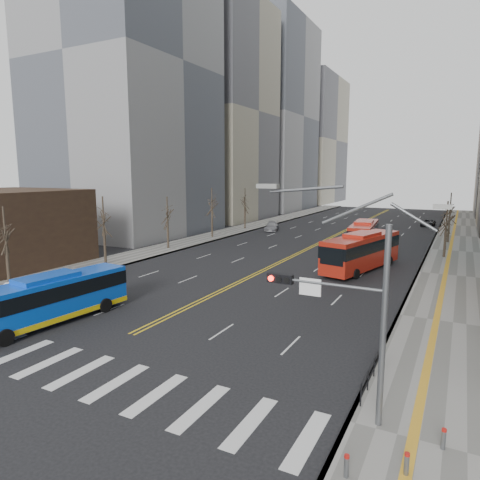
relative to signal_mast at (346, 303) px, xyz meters
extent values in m
plane|color=black|center=(-13.77, -2.00, -4.86)|extent=(220.00, 220.00, 0.00)
cube|color=slate|center=(3.73, 43.00, -4.78)|extent=(7.00, 130.00, 0.15)
cube|color=slate|center=(-30.27, 43.00, -4.78)|extent=(5.00, 130.00, 0.15)
cube|color=silver|center=(-17.31, -2.00, -4.85)|extent=(0.70, 4.00, 0.01)
cube|color=silver|center=(-14.95, -2.00, -4.85)|extent=(0.70, 4.00, 0.01)
cube|color=silver|center=(-12.58, -2.00, -4.85)|extent=(0.70, 4.00, 0.01)
cube|color=silver|center=(-10.22, -2.00, -4.85)|extent=(0.70, 4.00, 0.01)
cube|color=silver|center=(-7.86, -2.00, -4.85)|extent=(0.70, 4.00, 0.01)
cube|color=silver|center=(-5.49, -2.00, -4.85)|extent=(0.70, 4.00, 0.01)
cube|color=silver|center=(-3.13, -2.00, -4.85)|extent=(0.70, 4.00, 0.01)
cube|color=silver|center=(-0.77, -2.00, -4.85)|extent=(0.70, 4.00, 0.01)
cube|color=gold|center=(-13.97, 53.00, -4.85)|extent=(0.15, 100.00, 0.01)
cube|color=gold|center=(-13.57, 53.00, -4.85)|extent=(0.15, 100.00, 0.01)
cube|color=gray|center=(-44.77, 38.00, 21.14)|extent=(22.00, 24.00, 52.00)
cube|color=gray|center=(-44.77, 64.00, 17.14)|extent=(22.00, 22.00, 44.00)
cube|color=gray|center=(-43.77, 91.00, 19.14)|extent=(20.00, 26.00, 48.00)
cube|color=gray|center=(-42.77, 123.00, 15.14)|extent=(18.00, 30.00, 40.00)
cylinder|color=slate|center=(1.43, 0.00, -0.86)|extent=(0.24, 0.24, 8.00)
cylinder|color=slate|center=(-0.82, 0.00, 0.64)|extent=(4.50, 0.12, 0.12)
cube|color=black|center=(-2.77, 0.00, 0.64)|extent=(1.10, 0.28, 0.38)
cylinder|color=#FF190C|center=(-3.12, -0.16, 0.64)|extent=(0.24, 0.08, 0.24)
cylinder|color=black|center=(-2.77, -0.16, 0.64)|extent=(0.24, 0.08, 0.24)
cylinder|color=black|center=(-2.42, -0.16, 0.64)|extent=(0.24, 0.08, 0.24)
cube|color=white|center=(-1.47, 0.00, 0.44)|extent=(0.90, 0.06, 0.70)
cube|color=#999993|center=(-3.37, 0.00, 4.44)|extent=(0.90, 0.35, 0.18)
cube|color=black|center=(0.53, 4.00, -3.71)|extent=(0.04, 6.00, 0.04)
cylinder|color=black|center=(0.53, 1.00, -4.21)|extent=(0.06, 0.06, 1.00)
cylinder|color=black|center=(0.53, 2.50, -4.21)|extent=(0.06, 0.06, 1.00)
cylinder|color=black|center=(0.53, 4.00, -4.21)|extent=(0.06, 0.06, 1.00)
cylinder|color=black|center=(0.53, 5.50, -4.21)|extent=(0.06, 0.06, 1.00)
cylinder|color=black|center=(0.53, 7.00, -4.21)|extent=(0.06, 0.06, 1.00)
cylinder|color=slate|center=(1.03, -3.50, -4.36)|extent=(0.16, 0.16, 0.70)
cylinder|color=#B2140F|center=(1.03, -3.50, -3.98)|extent=(0.17, 0.17, 0.10)
cylinder|color=slate|center=(2.73, -2.50, -4.36)|extent=(0.16, 0.16, 0.70)
cylinder|color=#B2140F|center=(2.73, -2.50, -3.98)|extent=(0.17, 0.17, 0.10)
cylinder|color=slate|center=(3.73, -0.50, -4.36)|extent=(0.16, 0.16, 0.70)
cylinder|color=#B2140F|center=(3.73, -0.50, -3.98)|extent=(0.17, 0.17, 0.10)
cylinder|color=#2D231B|center=(-29.77, 6.00, -2.98)|extent=(0.28, 0.28, 3.75)
cylinder|color=#2D231B|center=(-29.77, 17.00, -2.91)|extent=(0.28, 0.28, 3.90)
cylinder|color=#2D231B|center=(-29.77, 28.00, -3.06)|extent=(0.28, 0.28, 3.60)
cylinder|color=#2D231B|center=(-29.77, 39.00, -2.86)|extent=(0.28, 0.28, 4.00)
cylinder|color=#2D231B|center=(-29.77, 50.00, -2.96)|extent=(0.28, 0.28, 3.80)
cylinder|color=#2D231B|center=(2.23, 38.00, -3.11)|extent=(0.28, 0.28, 3.50)
cylinder|color=#2D231B|center=(2.23, 50.00, -2.98)|extent=(0.28, 0.28, 3.75)
cube|color=blue|center=(-19.80, 2.00, -3.19)|extent=(3.31, 11.35, 2.63)
cube|color=black|center=(-19.80, 2.00, -2.66)|extent=(3.37, 11.37, 0.95)
cube|color=blue|center=(-19.80, 2.00, -1.77)|extent=(2.20, 4.06, 0.40)
cube|color=#DBBA0B|center=(-19.80, 2.00, -4.31)|extent=(3.37, 11.37, 0.35)
cylinder|color=black|center=(-18.95, -1.67, -4.36)|extent=(0.39, 1.02, 1.00)
cylinder|color=black|center=(-20.64, 5.67, -4.36)|extent=(0.39, 1.02, 1.00)
cylinder|color=black|center=(-18.32, 5.47, -4.36)|extent=(0.39, 1.02, 1.00)
cube|color=#A61F11|center=(-5.01, 27.38, -2.91)|extent=(5.61, 12.47, 3.19)
cube|color=black|center=(-5.01, 27.38, -2.31)|extent=(5.67, 12.50, 1.13)
cube|color=#A61F11|center=(-5.01, 27.38, -1.22)|extent=(3.17, 4.66, 0.40)
cylinder|color=black|center=(-7.29, 23.94, -4.36)|extent=(0.53, 1.04, 1.00)
cylinder|color=black|center=(-4.61, 23.27, -4.36)|extent=(0.53, 1.04, 1.00)
cylinder|color=black|center=(-5.42, 31.49, -4.36)|extent=(0.53, 1.04, 1.00)
cylinder|color=black|center=(-2.74, 30.82, -4.36)|extent=(0.53, 1.04, 1.00)
cube|color=#A61F11|center=(-7.40, 40.03, -3.00)|extent=(3.63, 11.75, 3.01)
cube|color=black|center=(-7.40, 40.03, -2.42)|extent=(3.70, 11.78, 1.08)
cube|color=#A61F11|center=(-7.40, 40.03, -1.39)|extent=(2.45, 4.22, 0.40)
cylinder|color=black|center=(-8.39, 36.23, -4.36)|extent=(0.39, 1.02, 1.00)
cylinder|color=black|center=(-5.77, 36.46, -4.36)|extent=(0.39, 1.02, 1.00)
cylinder|color=black|center=(-9.04, 43.60, -4.36)|extent=(0.39, 1.02, 1.00)
cylinder|color=black|center=(-6.42, 43.84, -4.36)|extent=(0.39, 1.02, 1.00)
imported|color=white|center=(-26.27, 4.00, -4.12)|extent=(2.77, 4.74, 1.48)
imported|color=black|center=(-6.96, 35.73, -4.10)|extent=(2.24, 4.58, 1.51)
imported|color=#949499|center=(-24.98, 50.66, -4.13)|extent=(3.45, 5.40, 1.46)
imported|color=black|center=(-1.73, 69.48, -4.24)|extent=(2.56, 4.66, 1.24)
camera|label=1|loc=(3.74, -16.07, 5.00)|focal=32.00mm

